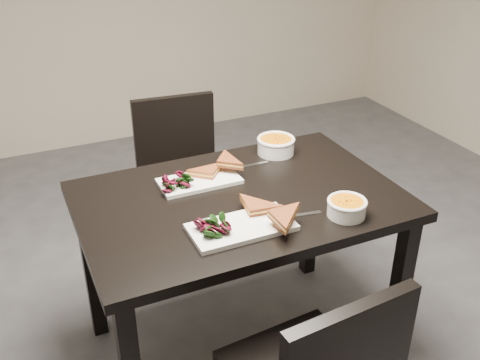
{
  "coord_description": "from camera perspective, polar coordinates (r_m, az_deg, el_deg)",
  "views": [
    {
      "loc": [
        -0.68,
        -1.57,
        1.79
      ],
      "look_at": [
        0.07,
        0.07,
        0.82
      ],
      "focal_mm": 41.33,
      "sensor_mm": 36.0,
      "label": 1
    }
  ],
  "objects": [
    {
      "name": "soup_bowl_far",
      "position": [
        2.4,
        3.73,
        3.69
      ],
      "size": [
        0.17,
        0.17,
        0.07
      ],
      "color": "white",
      "rests_on": "table"
    },
    {
      "name": "sandwich_far",
      "position": [
        2.17,
        -2.5,
        0.84
      ],
      "size": [
        0.19,
        0.2,
        0.05
      ],
      "primitive_type": null,
      "rotation": [
        0.0,
        0.0,
        0.83
      ],
      "color": "#A64E22",
      "rests_on": "plate_far"
    },
    {
      "name": "cutlery_far",
      "position": [
        2.3,
        0.9,
        1.5
      ],
      "size": [
        0.18,
        0.02,
        0.0
      ],
      "primitive_type": "cube",
      "rotation": [
        0.0,
        0.0,
        -0.02
      ],
      "color": "silver",
      "rests_on": "table"
    },
    {
      "name": "plate_near",
      "position": [
        1.88,
        0.16,
        -4.9
      ],
      "size": [
        0.36,
        0.18,
        0.02
      ],
      "primitive_type": "cube",
      "color": "white",
      "rests_on": "table"
    },
    {
      "name": "sandwich_near",
      "position": [
        1.9,
        1.76,
        -3.26
      ],
      "size": [
        0.2,
        0.16,
        0.06
      ],
      "primitive_type": null,
      "rotation": [
        0.0,
        0.0,
        -0.15
      ],
      "color": "#A64E22",
      "rests_on": "plate_near"
    },
    {
      "name": "soup_bowl_near",
      "position": [
        1.98,
        10.97,
        -2.72
      ],
      "size": [
        0.14,
        0.14,
        0.06
      ],
      "color": "white",
      "rests_on": "table"
    },
    {
      "name": "plate_far",
      "position": [
        2.17,
        -4.22,
        -0.11
      ],
      "size": [
        0.31,
        0.16,
        0.02
      ],
      "primitive_type": "cube",
      "color": "white",
      "rests_on": "table"
    },
    {
      "name": "table",
      "position": [
        2.13,
        0.0,
        -4.01
      ],
      "size": [
        1.2,
        0.8,
        0.75
      ],
      "color": "black",
      "rests_on": "ground"
    },
    {
      "name": "chair_far",
      "position": [
        2.86,
        -6.09,
        0.92
      ],
      "size": [
        0.46,
        0.46,
        0.85
      ],
      "rotation": [
        0.0,
        0.0,
        -0.09
      ],
      "color": "black",
      "rests_on": "ground"
    },
    {
      "name": "salad_near",
      "position": [
        1.83,
        -2.69,
        -4.73
      ],
      "size": [
        0.11,
        0.1,
        0.05
      ],
      "primitive_type": null,
      "color": "black",
      "rests_on": "plate_near"
    },
    {
      "name": "salad_far",
      "position": [
        2.13,
        -6.76,
        0.06
      ],
      "size": [
        0.1,
        0.09,
        0.04
      ],
      "primitive_type": null,
      "color": "black",
      "rests_on": "plate_far"
    },
    {
      "name": "ground",
      "position": [
        2.47,
        -0.89,
        -18.09
      ],
      "size": [
        5.0,
        5.0,
        0.0
      ],
      "primitive_type": "plane",
      "color": "#47474C",
      "rests_on": "ground"
    },
    {
      "name": "cutlery_near",
      "position": [
        1.97,
        5.93,
        -3.65
      ],
      "size": [
        0.18,
        0.04,
        0.0
      ],
      "primitive_type": "cube",
      "rotation": [
        0.0,
        0.0,
        -0.16
      ],
      "color": "silver",
      "rests_on": "table"
    }
  ]
}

